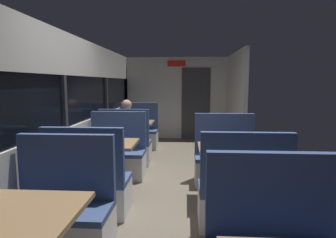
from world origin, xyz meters
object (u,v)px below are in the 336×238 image
at_px(bench_mid_window_facing_end, 89,188).
at_px(dining_table_far_window, 133,126).
at_px(bench_far_window_facing_end, 126,147).
at_px(bench_rear_aisle_facing_entry, 225,163).
at_px(bench_rear_aisle_facing_end, 242,199).
at_px(bench_mid_window_facing_entry, 117,158).
at_px(bench_far_window_facing_entry, 138,134).
at_px(bench_near_window_facing_entry, 62,218).
at_px(dining_table_near_window, 15,223).
at_px(dining_table_mid_window, 105,149).
at_px(seated_passenger, 127,136).
at_px(dining_table_rear_aisle, 233,155).

height_order(bench_mid_window_facing_end, dining_table_far_window, bench_mid_window_facing_end).
bearing_deg(bench_far_window_facing_end, bench_rear_aisle_facing_entry, -28.19).
bearing_deg(bench_rear_aisle_facing_end, dining_table_far_window, 120.35).
bearing_deg(bench_mid_window_facing_end, bench_rear_aisle_facing_entry, 33.81).
xyz_separation_m(bench_mid_window_facing_entry, bench_far_window_facing_entry, (0.00, 2.16, 0.00)).
bearing_deg(bench_rear_aisle_facing_entry, bench_near_window_facing_entry, -132.43).
xyz_separation_m(dining_table_near_window, dining_table_far_window, (0.00, 4.32, 0.00)).
xyz_separation_m(dining_table_mid_window, bench_mid_window_facing_end, (0.00, -0.70, -0.31)).
bearing_deg(bench_mid_window_facing_end, bench_far_window_facing_end, 90.00).
relative_size(bench_mid_window_facing_entry, bench_rear_aisle_facing_entry, 1.00).
height_order(bench_near_window_facing_entry, bench_rear_aisle_facing_entry, same).
distance_m(dining_table_mid_window, bench_far_window_facing_entry, 2.87).
relative_size(bench_far_window_facing_end, bench_far_window_facing_entry, 1.00).
distance_m(bench_near_window_facing_entry, bench_rear_aisle_facing_end, 1.88).
bearing_deg(dining_table_near_window, bench_rear_aisle_facing_entry, 56.04).
distance_m(dining_table_near_window, dining_table_far_window, 4.32).
bearing_deg(bench_rear_aisle_facing_entry, seated_passenger, 150.04).
xyz_separation_m(dining_table_far_window, bench_rear_aisle_facing_end, (1.79, -3.06, -0.31)).
bearing_deg(bench_rear_aisle_facing_entry, dining_table_far_window, 137.18).
distance_m(dining_table_near_window, seated_passenger, 3.69).
relative_size(bench_mid_window_facing_end, dining_table_rear_aisle, 1.22).
distance_m(bench_near_window_facing_entry, dining_table_mid_window, 1.49).
relative_size(bench_mid_window_facing_end, bench_rear_aisle_facing_end, 1.00).
bearing_deg(dining_table_rear_aisle, bench_rear_aisle_facing_end, -90.00).
xyz_separation_m(dining_table_mid_window, bench_rear_aisle_facing_end, (1.79, -0.90, -0.31)).
xyz_separation_m(bench_mid_window_facing_end, bench_rear_aisle_facing_entry, (1.79, 1.20, 0.00)).
xyz_separation_m(dining_table_near_window, bench_near_window_facing_entry, (0.00, 0.70, -0.31)).
bearing_deg(bench_rear_aisle_facing_end, bench_near_window_facing_entry, -162.65).
xyz_separation_m(dining_table_far_window, seated_passenger, (0.00, -0.63, -0.10)).
relative_size(bench_mid_window_facing_end, dining_table_far_window, 1.22).
bearing_deg(bench_far_window_facing_entry, dining_table_far_window, -90.00).
bearing_deg(bench_far_window_facing_end, dining_table_mid_window, -90.00).
xyz_separation_m(dining_table_mid_window, bench_far_window_facing_end, (0.00, 1.46, -0.31)).
height_order(bench_mid_window_facing_end, bench_rear_aisle_facing_entry, same).
bearing_deg(bench_near_window_facing_entry, bench_rear_aisle_facing_end, 17.35).
bearing_deg(dining_table_far_window, bench_mid_window_facing_end, -90.00).
bearing_deg(dining_table_mid_window, dining_table_rear_aisle, -6.38).
bearing_deg(bench_far_window_facing_entry, bench_mid_window_facing_entry, -90.00).
bearing_deg(dining_table_mid_window, dining_table_near_window, -90.00).
bearing_deg(bench_far_window_facing_end, bench_mid_window_facing_entry, -90.00).
bearing_deg(dining_table_near_window, bench_mid_window_facing_entry, 90.00).
height_order(bench_near_window_facing_entry, bench_rear_aisle_facing_end, same).
bearing_deg(bench_far_window_facing_end, bench_near_window_facing_entry, -90.00).
bearing_deg(bench_rear_aisle_facing_entry, bench_rear_aisle_facing_end, -90.00).
relative_size(bench_mid_window_facing_end, bench_far_window_facing_entry, 1.00).
distance_m(bench_far_window_facing_end, dining_table_rear_aisle, 2.46).
bearing_deg(bench_rear_aisle_facing_end, bench_far_window_facing_end, 127.20).
bearing_deg(bench_near_window_facing_entry, seated_passenger, 90.00).
bearing_deg(bench_far_window_facing_entry, dining_table_near_window, -90.00).
bearing_deg(dining_table_far_window, bench_rear_aisle_facing_entry, -42.82).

